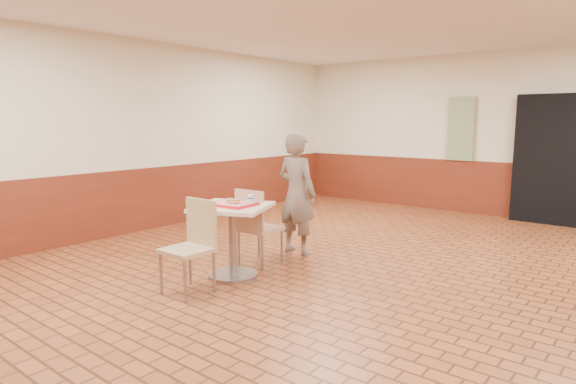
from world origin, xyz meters
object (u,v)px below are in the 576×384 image
Objects in this scene: customer at (297,194)px; chair_main_back at (256,223)px; long_john_donut at (234,201)px; paper_cup at (250,198)px; serving_tray at (232,204)px; ring_donut at (230,200)px; chair_main_front at (193,241)px; main_table at (233,229)px.

chair_main_back is at bearing 88.25° from customer.
paper_cup is at bearing 61.85° from long_john_donut.
serving_tray is 0.10m from ring_donut.
long_john_donut is at bearing -118.15° from paper_cup.
chair_main_front is 0.73m from ring_donut.
ring_donut is at bearing 99.59° from chair_main_front.
long_john_donut is (0.13, -0.49, 0.35)m from chair_main_back.
chair_main_back is 0.61m from long_john_donut.
main_table is 0.60m from chair_main_front.
chair_main_back is at bearing 104.75° from long_john_donut.
customer reaches higher than long_john_donut.
long_john_donut is at bearing 86.57° from chair_main_front.
long_john_donut reaches higher than ring_donut.
chair_main_back is (-0.09, 1.06, -0.01)m from chair_main_front.
serving_tray is at bearing -30.41° from ring_donut.
chair_main_back is 10.91× the size of paper_cup.
main_table is 0.51× the size of customer.
customer reaches higher than paper_cup.
main_table is 9.48× the size of paper_cup.
chair_main_back reaches higher than main_table.
customer is at bearing 99.53° from paper_cup.
chair_main_back is at bearing 123.94° from paper_cup.
chair_main_front is at bearing 93.47° from chair_main_back.
paper_cup is (0.15, 0.14, 0.34)m from main_table.
customer reaches higher than chair_main_back.
serving_tray is 0.21m from paper_cup.
customer is (0.04, 0.76, 0.27)m from chair_main_back.
ring_donut is at bearing 86.40° from chair_main_back.
ring_donut reaches higher than main_table.
paper_cup is (0.09, 0.17, 0.02)m from long_john_donut.
serving_tray is 5.09× the size of ring_donut.
chair_main_back is 0.56m from serving_tray.
paper_cup is at bearing 100.47° from customer.
customer is at bearing 91.53° from main_table.
serving_tray is (0.07, -0.46, 0.31)m from chair_main_back.
serving_tray is at bearing 90.00° from main_table.
chair_main_back is 0.54m from paper_cup.
chair_main_back is 0.81m from customer.
main_table is 0.40m from paper_cup.
customer is at bearing 94.26° from long_john_donut.
customer reaches higher than main_table.
long_john_donut is at bearing 103.09° from chair_main_back.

